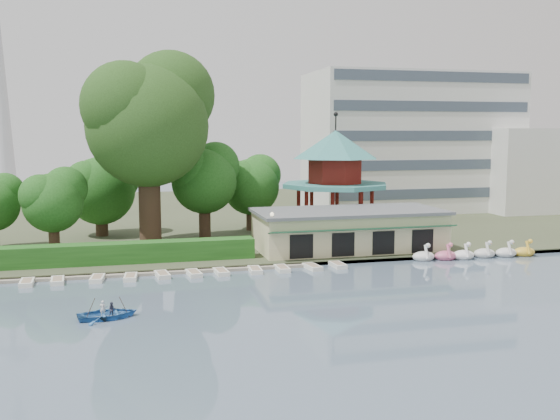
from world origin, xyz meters
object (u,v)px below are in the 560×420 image
object	(u,v)px
dock	(120,274)
pavilion	(335,171)
boathouse	(349,229)
big_tree	(149,116)
rowboat_with_passengers	(107,310)

from	to	relation	value
dock	pavilion	distance (m)	29.14
dock	boathouse	xyz separation A→B (m)	(22.00, 4.77, 2.25)
pavilion	big_tree	world-z (taller)	big_tree
dock	rowboat_with_passengers	bearing A→B (deg)	-93.27
pavilion	big_tree	xyz separation A→B (m)	(-20.84, -3.80, 6.02)
boathouse	big_tree	bearing A→B (deg)	161.72
big_tree	rowboat_with_passengers	xyz separation A→B (m)	(-3.86, -23.20, -12.96)
boathouse	rowboat_with_passengers	size ratio (longest dim) A/B	3.24
big_tree	rowboat_with_passengers	bearing A→B (deg)	-99.45
rowboat_with_passengers	big_tree	bearing A→B (deg)	80.55
pavilion	rowboat_with_passengers	distance (m)	37.25
dock	boathouse	bearing A→B (deg)	12.24
dock	rowboat_with_passengers	world-z (taller)	rowboat_with_passengers
boathouse	rowboat_with_passengers	distance (m)	28.40
boathouse	big_tree	world-z (taller)	big_tree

